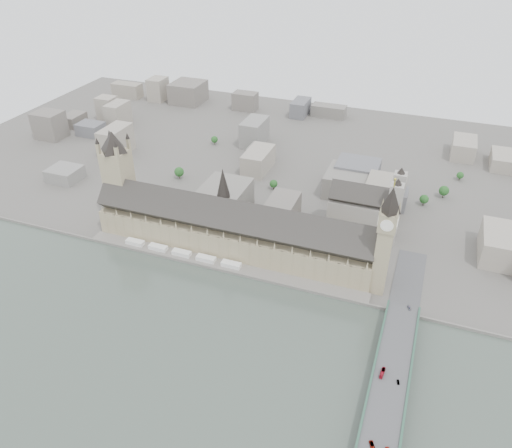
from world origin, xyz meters
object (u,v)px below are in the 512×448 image
(palace_of_westminster, at_px, (232,230))
(westminster_abbey, at_px, (366,210))
(car_grey, at_px, (372,445))
(car_approach, at_px, (409,308))
(car_silver, at_px, (398,382))
(elizabeth_tower, at_px, (386,234))
(red_bus_north, at_px, (382,373))
(victoria_tower, at_px, (118,174))
(westminster_bridge, at_px, (390,378))

(palace_of_westminster, bearing_deg, westminster_abbey, 34.17)
(car_grey, relative_size, car_approach, 1.18)
(car_silver, relative_size, car_approach, 0.82)
(elizabeth_tower, xyz_separation_m, car_approach, (28.17, -25.87, -47.14))
(red_bus_north, xyz_separation_m, car_approach, (10.00, 72.86, -0.65))
(victoria_tower, height_order, car_approach, victoria_tower)
(westminster_bridge, height_order, car_silver, car_silver)
(westminster_bridge, bearing_deg, westminster_abbey, 105.64)
(victoria_tower, xyz_separation_m, westminster_abbey, (232.92, 69.00, -30.12))
(car_grey, bearing_deg, car_approach, 61.84)
(westminster_bridge, xyz_separation_m, car_grey, (-3.51, -58.63, 5.91))
(red_bus_north, relative_size, car_grey, 1.71)
(elizabeth_tower, height_order, victoria_tower, elizabeth_tower)
(westminster_bridge, xyz_separation_m, car_silver, (5.15, -6.75, 5.77))
(elizabeth_tower, xyz_separation_m, car_grey, (20.49, -154.13, -47.05))
(victoria_tower, relative_size, car_approach, 20.94)
(elizabeth_tower, bearing_deg, victoria_tower, 176.04)
(car_grey, xyz_separation_m, car_approach, (7.68, 128.26, -0.09))
(palace_of_westminster, height_order, elizabeth_tower, elizabeth_tower)
(victoria_tower, xyz_separation_m, car_approach, (288.17, -43.87, -44.26))
(victoria_tower, bearing_deg, westminster_bridge, -21.78)
(palace_of_westminster, distance_m, red_bus_north, 191.59)
(westminster_abbey, bearing_deg, red_bus_north, -76.31)
(victoria_tower, bearing_deg, elizabeth_tower, -3.96)
(elizabeth_tower, bearing_deg, car_approach, -42.56)
(car_grey, bearing_deg, westminster_bridge, 61.84)
(victoria_tower, relative_size, car_silver, 25.68)
(palace_of_westminster, relative_size, elizabeth_tower, 2.47)
(victoria_tower, relative_size, westminster_bridge, 0.31)
(car_silver, bearing_deg, elizabeth_tower, 91.54)
(victoria_tower, bearing_deg, car_approach, -8.66)
(westminster_abbey, bearing_deg, car_approach, -63.92)
(victoria_tower, bearing_deg, palace_of_westminster, -2.96)
(westminster_abbey, bearing_deg, palace_of_westminster, -145.83)
(westminster_abbey, bearing_deg, westminster_bridge, -74.36)
(victoria_tower, relative_size, westminster_abbey, 1.47)
(elizabeth_tower, relative_size, victoria_tower, 1.07)
(palace_of_westminster, height_order, victoria_tower, victoria_tower)
(red_bus_north, xyz_separation_m, car_grey, (2.32, -55.41, -0.56))
(westminster_bridge, xyz_separation_m, red_bus_north, (-5.83, -3.22, 6.47))
(car_silver, distance_m, car_approach, 76.39)
(westminster_bridge, height_order, red_bus_north, red_bus_north)
(victoria_tower, bearing_deg, car_grey, -31.54)
(palace_of_westminster, relative_size, car_silver, 68.06)
(palace_of_westminster, relative_size, westminster_abbey, 3.90)
(palace_of_westminster, bearing_deg, elizabeth_tower, -4.85)
(car_grey, bearing_deg, westminster_abbey, 76.42)
(elizabeth_tower, distance_m, victoria_tower, 260.64)
(elizabeth_tower, height_order, car_approach, elizabeth_tower)
(westminster_abbey, distance_m, car_approach, 126.45)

